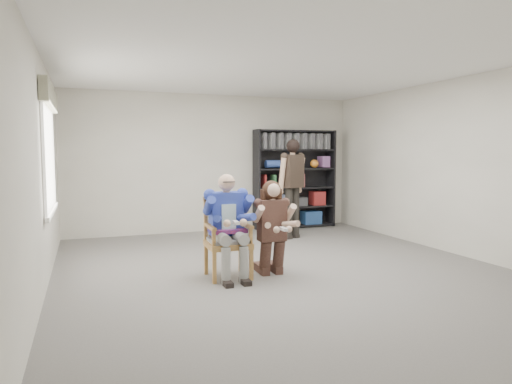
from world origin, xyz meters
name	(u,v)px	position (x,y,z in m)	size (l,w,h in m)	color
room_shell	(286,169)	(0.00, 0.00, 1.40)	(6.00, 7.00, 2.80)	beige
floor	(285,271)	(0.00, 0.00, 0.00)	(6.00, 7.00, 0.01)	#65615E
window_left	(51,152)	(-2.95, 1.00, 1.63)	(0.16, 2.00, 1.75)	white
armchair	(228,238)	(-0.82, -0.01, 0.52)	(0.61, 0.59, 1.05)	olive
seated_man	(228,226)	(-0.82, -0.01, 0.68)	(0.59, 0.82, 1.36)	#2A3D90
kneeling_woman	(273,229)	(-0.24, -0.13, 0.62)	(0.52, 0.84, 1.25)	#351D1A
bookshelf	(295,179)	(1.70, 3.28, 1.05)	(1.80, 0.38, 2.10)	black
standing_man	(292,189)	(1.11, 2.15, 0.93)	(0.57, 0.32, 1.86)	#2C221B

